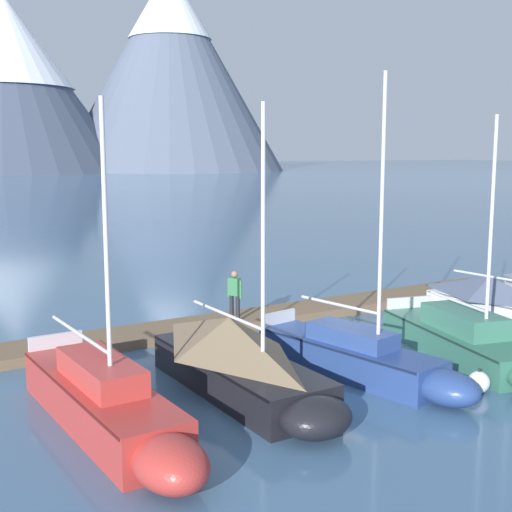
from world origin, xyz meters
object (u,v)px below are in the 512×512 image
Objects in this scene: sailboat_mid_dock_port at (362,358)px; mooring_buoy_channel_marker at (479,382)px; person_on_dock at (235,292)px; sailboat_nearest_berth at (109,405)px; sailboat_far_berth at (502,303)px; sailboat_mid_dock_starboard at (470,342)px; sailboat_second_berth at (240,360)px.

sailboat_mid_dock_port reaches higher than mooring_buoy_channel_marker.
mooring_buoy_channel_marker is (2.62, -8.35, -0.99)m from person_on_dock.
sailboat_far_berth is (14.45, 2.56, 0.16)m from sailboat_nearest_berth.
sailboat_mid_dock_port is 7.90m from sailboat_far_berth.
sailboat_mid_dock_starboard is 4.29× the size of person_on_dock.
sailboat_nearest_berth is at bearing -177.14° from sailboat_mid_dock_port.
sailboat_nearest_berth reaches higher than mooring_buoy_channel_marker.
sailboat_far_berth reaches higher than person_on_dock.
sailboat_mid_dock_port is 12.53× the size of mooring_buoy_channel_marker.
sailboat_second_berth is 4.15× the size of person_on_dock.
sailboat_far_berth reaches higher than mooring_buoy_channel_marker.
sailboat_second_berth reaches higher than person_on_dock.
sailboat_mid_dock_starboard is 0.91× the size of sailboat_far_berth.
sailboat_nearest_berth is 0.95× the size of sailboat_far_berth.
sailboat_nearest_berth is at bearing -166.13° from sailboat_second_berth.
sailboat_nearest_berth is 1.05× the size of sailboat_mid_dock_starboard.
sailboat_mid_dock_starboard is (3.66, -0.18, -0.01)m from sailboat_mid_dock_port.
sailboat_far_berth is at bearing 38.13° from mooring_buoy_channel_marker.
sailboat_far_berth reaches higher than sailboat_second_berth.
sailboat_far_berth is at bearing 10.05° from sailboat_nearest_berth.
person_on_dock is at bearing 107.40° from mooring_buoy_channel_marker.
sailboat_second_berth is 3.39m from sailboat_mid_dock_port.
sailboat_far_berth is 4.74× the size of person_on_dock.
sailboat_far_berth is at bearing 16.32° from sailboat_mid_dock_port.
sailboat_second_berth is at bearing -115.15° from person_on_dock.
sailboat_mid_dock_port is at bearing 130.53° from mooring_buoy_channel_marker.
sailboat_nearest_berth is 8.99m from mooring_buoy_channel_marker.
sailboat_mid_dock_port is 1.08× the size of sailboat_mid_dock_starboard.
sailboat_mid_dock_starboard is at bearing -55.28° from person_on_dock.
sailboat_far_berth is 7.23m from mooring_buoy_channel_marker.
sailboat_mid_dock_port is at bearing -163.68° from sailboat_far_berth.
person_on_dock is 8.81m from mooring_buoy_channel_marker.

